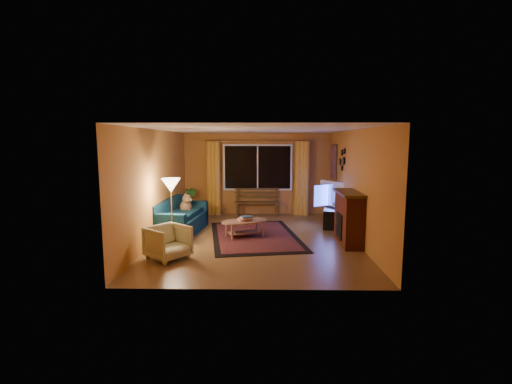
{
  "coord_description": "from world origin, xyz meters",
  "views": [
    {
      "loc": [
        0.16,
        -8.38,
        2.23
      ],
      "look_at": [
        0.0,
        0.3,
        1.05
      ],
      "focal_mm": 26.0,
      "sensor_mm": 36.0,
      "label": 1
    }
  ],
  "objects_px": {
    "floor_lamp": "(172,212)",
    "tv_console": "(332,217)",
    "bench": "(257,209)",
    "armchair": "(168,241)",
    "sofa": "(180,217)",
    "coffee_table": "(245,229)"
  },
  "relations": [
    {
      "from": "tv_console",
      "to": "coffee_table",
      "type": "bearing_deg",
      "value": -139.33
    },
    {
      "from": "floor_lamp",
      "to": "coffee_table",
      "type": "bearing_deg",
      "value": 24.51
    },
    {
      "from": "coffee_table",
      "to": "armchair",
      "type": "bearing_deg",
      "value": -130.21
    },
    {
      "from": "sofa",
      "to": "tv_console",
      "type": "height_order",
      "value": "sofa"
    },
    {
      "from": "armchair",
      "to": "bench",
      "type": "bearing_deg",
      "value": 18.49
    },
    {
      "from": "floor_lamp",
      "to": "tv_console",
      "type": "bearing_deg",
      "value": 27.2
    },
    {
      "from": "coffee_table",
      "to": "tv_console",
      "type": "xyz_separation_m",
      "value": [
        2.26,
        1.25,
        0.04
      ]
    },
    {
      "from": "bench",
      "to": "floor_lamp",
      "type": "relative_size",
      "value": 0.92
    },
    {
      "from": "floor_lamp",
      "to": "tv_console",
      "type": "xyz_separation_m",
      "value": [
        3.79,
        1.95,
        -0.48
      ]
    },
    {
      "from": "sofa",
      "to": "tv_console",
      "type": "bearing_deg",
      "value": 19.13
    },
    {
      "from": "bench",
      "to": "coffee_table",
      "type": "distance_m",
      "value": 2.63
    },
    {
      "from": "floor_lamp",
      "to": "coffee_table",
      "type": "relative_size",
      "value": 1.31
    },
    {
      "from": "floor_lamp",
      "to": "sofa",
      "type": "bearing_deg",
      "value": 93.57
    },
    {
      "from": "bench",
      "to": "floor_lamp",
      "type": "xyz_separation_m",
      "value": [
        -1.78,
        -3.32,
        0.53
      ]
    },
    {
      "from": "sofa",
      "to": "tv_console",
      "type": "distance_m",
      "value": 3.96
    },
    {
      "from": "floor_lamp",
      "to": "tv_console",
      "type": "distance_m",
      "value": 4.29
    },
    {
      "from": "armchair",
      "to": "floor_lamp",
      "type": "bearing_deg",
      "value": 48.3
    },
    {
      "from": "armchair",
      "to": "tv_console",
      "type": "height_order",
      "value": "armchair"
    },
    {
      "from": "bench",
      "to": "armchair",
      "type": "xyz_separation_m",
      "value": [
        -1.63,
        -4.26,
        0.15
      ]
    },
    {
      "from": "coffee_table",
      "to": "sofa",
      "type": "bearing_deg",
      "value": 166.28
    },
    {
      "from": "floor_lamp",
      "to": "bench",
      "type": "bearing_deg",
      "value": 61.82
    },
    {
      "from": "bench",
      "to": "sofa",
      "type": "bearing_deg",
      "value": -130.98
    }
  ]
}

